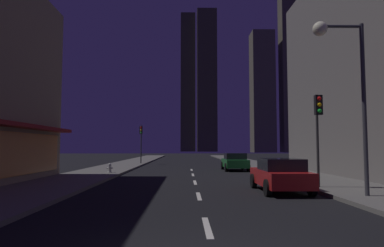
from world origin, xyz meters
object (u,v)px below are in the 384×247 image
at_px(street_lamp_right, 341,65).
at_px(traffic_light_far_left, 141,136).
at_px(car_parked_near, 280,175).
at_px(traffic_light_near_right, 318,120).
at_px(car_parked_far, 235,162).
at_px(fire_hydrant_far_left, 110,168).

bearing_deg(street_lamp_right, traffic_light_far_left, 113.04).
distance_m(car_parked_near, traffic_light_near_right, 3.13).
bearing_deg(traffic_light_near_right, car_parked_near, -167.37).
distance_m(car_parked_near, car_parked_far, 13.58).
relative_size(car_parked_near, car_parked_far, 1.00).
relative_size(car_parked_near, traffic_light_far_left, 1.01).
bearing_deg(traffic_light_far_left, car_parked_far, -46.97).
relative_size(car_parked_far, fire_hydrant_far_left, 6.48).
height_order(car_parked_far, street_lamp_right, street_lamp_right).
height_order(car_parked_far, traffic_light_far_left, traffic_light_far_left).
relative_size(car_parked_far, traffic_light_near_right, 1.01).
relative_size(traffic_light_near_right, traffic_light_far_left, 1.00).
distance_m(traffic_light_near_right, street_lamp_right, 3.28).
height_order(car_parked_near, street_lamp_right, street_lamp_right).
relative_size(car_parked_near, fire_hydrant_far_left, 6.48).
xyz_separation_m(traffic_light_near_right, street_lamp_right, (-0.12, -2.68, 1.87)).
height_order(car_parked_far, traffic_light_near_right, traffic_light_near_right).
xyz_separation_m(car_parked_near, street_lamp_right, (1.78, -2.26, 4.33)).
height_order(traffic_light_near_right, street_lamp_right, street_lamp_right).
bearing_deg(street_lamp_right, fire_hydrant_far_left, 133.70).
height_order(traffic_light_far_left, street_lamp_right, street_lamp_right).
relative_size(traffic_light_far_left, street_lamp_right, 0.64).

